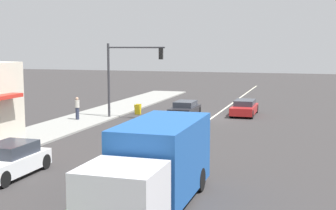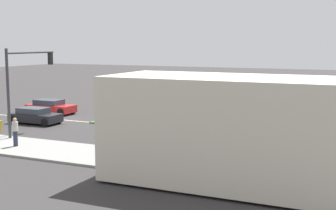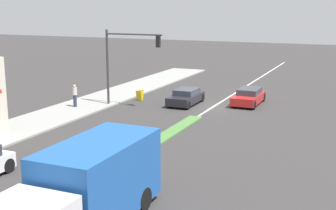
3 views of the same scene
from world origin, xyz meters
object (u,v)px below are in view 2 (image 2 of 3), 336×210
object	(u,v)px
delivery_truck	(326,113)
hatchback_red	(51,107)
sedan_dark	(35,116)
traffic_signal_main	(23,76)
pedestrian	(15,131)
van_white	(274,144)

from	to	relation	value
delivery_truck	hatchback_red	distance (m)	22.47
sedan_dark	hatchback_red	world-z (taller)	hatchback_red
traffic_signal_main	delivery_truck	bearing A→B (deg)	114.96
traffic_signal_main	pedestrian	world-z (taller)	traffic_signal_main
traffic_signal_main	pedestrian	distance (m)	4.69
pedestrian	traffic_signal_main	bearing A→B (deg)	-147.22
hatchback_red	delivery_truck	bearing A→B (deg)	90.00
traffic_signal_main	van_white	size ratio (longest dim) A/B	1.45
pedestrian	hatchback_red	bearing A→B (deg)	-150.12
traffic_signal_main	van_white	distance (m)	16.42
sedan_dark	hatchback_red	bearing A→B (deg)	-155.18
hatchback_red	van_white	bearing A→B (deg)	70.76
delivery_truck	hatchback_red	world-z (taller)	delivery_truck
traffic_signal_main	pedestrian	xyz separation A→B (m)	(3.10, 1.99, -2.91)
traffic_signal_main	pedestrian	size ratio (longest dim) A/B	3.37
hatchback_red	traffic_signal_main	bearing A→B (deg)	28.75
pedestrian	sedan_dark	world-z (taller)	pedestrian
pedestrian	delivery_truck	size ratio (longest dim) A/B	0.22
delivery_truck	van_white	bearing A→B (deg)	-14.24
van_white	pedestrian	bearing A→B (deg)	-73.30
van_white	sedan_dark	bearing A→B (deg)	-98.56
pedestrian	van_white	size ratio (longest dim) A/B	0.43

